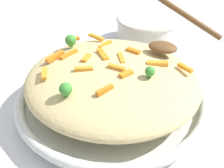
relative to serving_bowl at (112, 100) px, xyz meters
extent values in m
plane|color=silver|center=(0.00, 0.00, -0.02)|extent=(2.40, 2.40, 0.00)
cylinder|color=silver|center=(0.00, 0.00, -0.01)|extent=(0.34, 0.34, 0.02)
torus|color=silver|center=(0.00, 0.00, 0.01)|extent=(0.37, 0.37, 0.02)
torus|color=black|center=(0.00, 0.00, 0.01)|extent=(0.36, 0.36, 0.00)
ellipsoid|color=#D1BA7A|center=(0.00, 0.00, 0.05)|extent=(0.32, 0.31, 0.07)
cube|color=orange|center=(-0.02, -0.06, 0.08)|extent=(0.03, 0.02, 0.01)
cube|color=orange|center=(0.05, -0.01, 0.08)|extent=(0.01, 0.02, 0.01)
cube|color=orange|center=(0.04, -0.08, 0.07)|extent=(0.02, 0.04, 0.01)
cube|color=orange|center=(-0.03, 0.02, 0.08)|extent=(0.02, 0.03, 0.01)
cube|color=orange|center=(0.09, -0.02, 0.07)|extent=(0.02, 0.04, 0.01)
cube|color=orange|center=(0.10, 0.06, 0.07)|extent=(0.02, 0.03, 0.01)
cube|color=orange|center=(0.04, 0.03, 0.08)|extent=(0.03, 0.02, 0.01)
cube|color=orange|center=(0.03, -0.03, 0.08)|extent=(0.04, 0.04, 0.01)
cube|color=orange|center=(0.12, 0.00, 0.07)|extent=(0.02, 0.04, 0.01)
cube|color=orange|center=(-0.01, -0.03, 0.08)|extent=(0.03, 0.04, 0.01)
cube|color=orange|center=(0.12, -0.08, 0.07)|extent=(0.03, 0.03, 0.01)
cube|color=orange|center=(-0.01, 0.01, 0.08)|extent=(0.03, 0.01, 0.01)
cube|color=orange|center=(0.07, -0.10, 0.07)|extent=(0.04, 0.02, 0.01)
cube|color=orange|center=(-0.07, -0.04, 0.08)|extent=(0.04, 0.02, 0.01)
cube|color=orange|center=(-0.01, 0.07, 0.08)|extent=(0.02, 0.03, 0.01)
cube|color=orange|center=(-0.12, -0.04, 0.08)|extent=(0.03, 0.02, 0.01)
cylinder|color=#377928|center=(0.11, -0.05, 0.07)|extent=(0.01, 0.01, 0.01)
sphere|color=#3D8E33|center=(0.11, -0.05, 0.09)|extent=(0.02, 0.02, 0.02)
cylinder|color=#377928|center=(0.04, 0.10, 0.07)|extent=(0.01, 0.01, 0.01)
sphere|color=#3D8E33|center=(0.04, 0.10, 0.09)|extent=(0.02, 0.02, 0.02)
cylinder|color=#377928|center=(-0.07, 0.01, 0.08)|extent=(0.01, 0.01, 0.01)
sphere|color=#3D8E33|center=(-0.07, 0.01, 0.09)|extent=(0.02, 0.02, 0.02)
ellipsoid|color=brown|center=(-0.07, -0.09, 0.09)|extent=(0.06, 0.04, 0.02)
cylinder|color=brown|center=(-0.09, -0.18, 0.13)|extent=(0.19, 0.04, 0.09)
cylinder|color=beige|center=(0.01, -0.30, 0.01)|extent=(0.16, 0.16, 0.07)
torus|color=beige|center=(0.01, -0.30, 0.04)|extent=(0.16, 0.16, 0.01)
camera|label=1|loc=(-0.16, 0.43, 0.36)|focal=48.08mm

